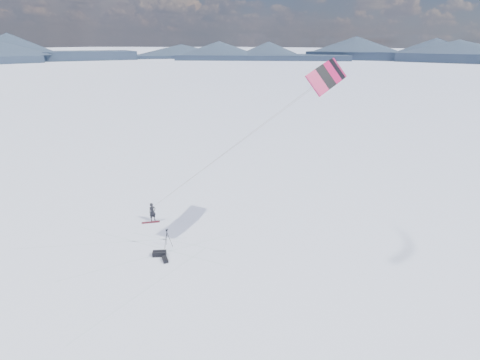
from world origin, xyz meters
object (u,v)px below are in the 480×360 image
Objects in this scene: gear_bag_b at (165,259)px; snowboard at (151,222)px; gear_bag_a at (159,253)px; tripod at (167,236)px; snowkiter at (153,220)px.

snowboard is at bearing 179.71° from gear_bag_b.
gear_bag_a is at bearing -81.13° from snowboard.
tripod is at bearing -71.04° from snowboard.
gear_bag_a is at bearing -107.30° from tripod.
gear_bag_b is (4.96, -3.66, 0.12)m from snowboard.
tripod is 2.02× the size of gear_bag_b.
gear_bag_b is at bearing -78.51° from snowboard.
tripod is 2.02m from gear_bag_b.
snowkiter is 2.20× the size of gear_bag_b.
snowkiter is at bearing 104.05° from gear_bag_a.
gear_bag_a is 0.85m from gear_bag_b.
snowboard is 4.56m from tripod.
snowboard is 6.17m from gear_bag_b.
snowkiter reaches higher than gear_bag_a.
snowkiter is at bearing 118.06° from tripod.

